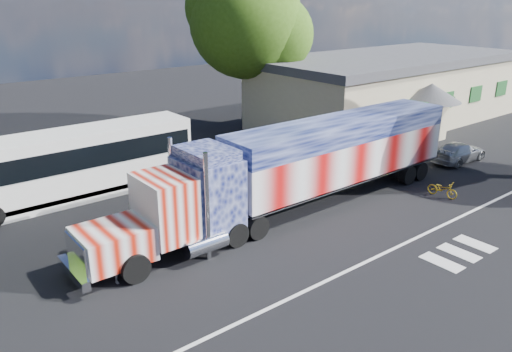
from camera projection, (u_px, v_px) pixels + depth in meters
ground at (301, 238)px, 20.77m from camera, size 100.00×100.00×0.00m
lane_markings at (401, 260)px, 18.99m from camera, size 30.00×2.67×0.01m
semi_truck at (304, 165)px, 22.93m from camera, size 20.01×3.16×4.27m
coach_bus at (78, 163)px, 24.61m from camera, size 11.54×2.69×3.36m
hall_building at (391, 88)px, 39.53m from camera, size 22.40×12.80×5.20m
parked_car at (459, 152)px, 30.19m from camera, size 4.13×1.73×1.19m
woman at (119, 260)px, 17.33m from camera, size 0.67×0.48×1.70m
bicycle at (442, 189)px, 24.93m from camera, size 0.72×1.59×0.81m
tree_ne_a at (248, 22)px, 35.43m from camera, size 8.46×8.06×11.83m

